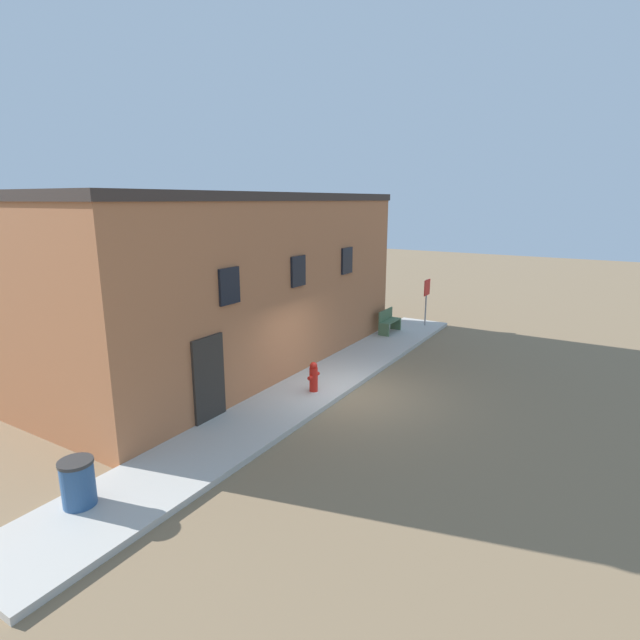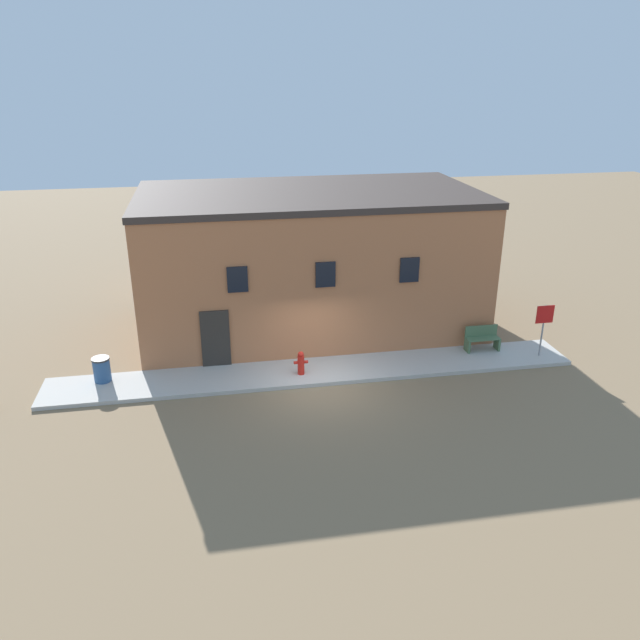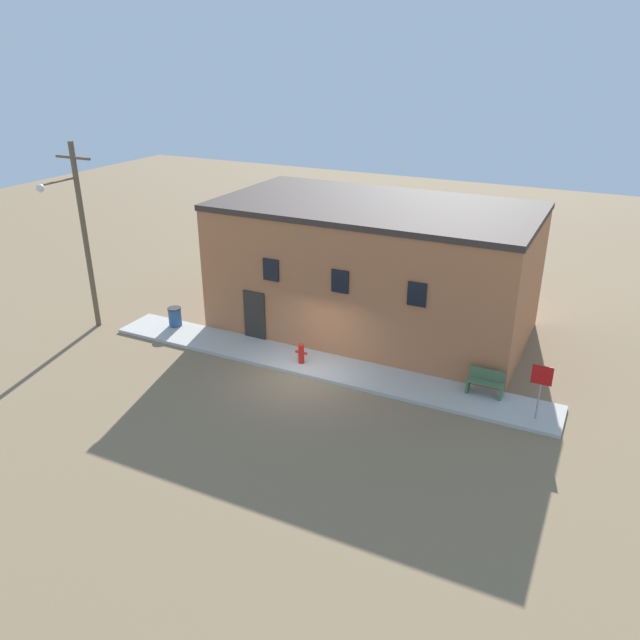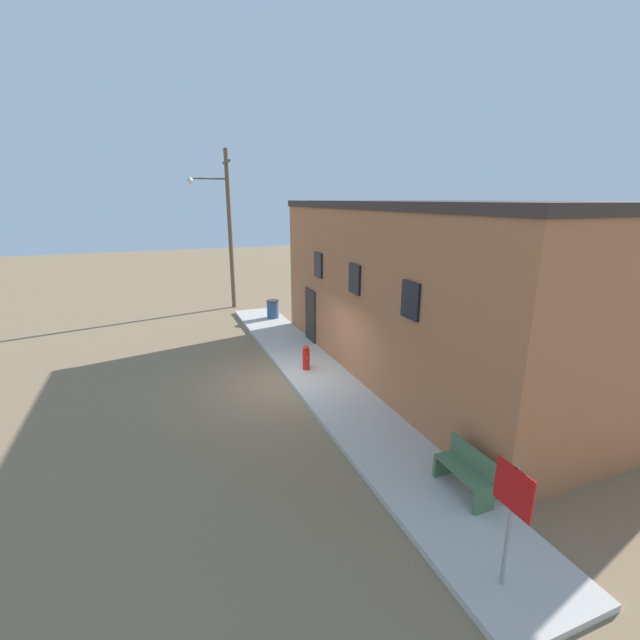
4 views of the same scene
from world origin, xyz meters
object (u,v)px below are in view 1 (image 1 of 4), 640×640
Objects in this scene: stop_sign at (427,294)px; trash_bin at (78,483)px; fire_hydrant at (314,377)px; bench at (389,322)px.

trash_bin is (-15.42, 0.78, -0.94)m from stop_sign.
fire_hydrant is 0.43× the size of stop_sign.
bench is (-1.88, 0.86, -0.93)m from stop_sign.
fire_hydrant is at bearing -173.67° from bench.
bench is 13.55m from trash_bin.
fire_hydrant is 8.85m from stop_sign.
bench is at bearing 0.36° from trash_bin.
stop_sign reaches higher than bench.
fire_hydrant is 1.00× the size of trash_bin.
stop_sign reaches higher than fire_hydrant.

